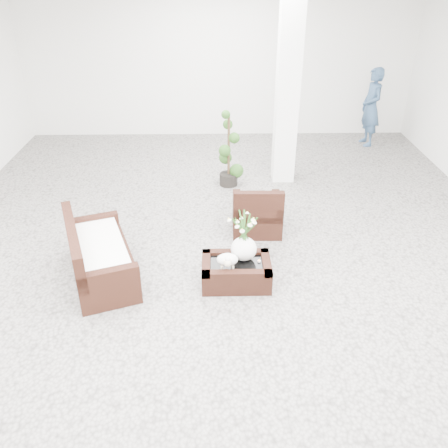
{
  "coord_description": "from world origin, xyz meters",
  "views": [
    {
      "loc": [
        -0.12,
        -5.73,
        3.82
      ],
      "look_at": [
        0.0,
        -0.1,
        0.62
      ],
      "focal_mm": 38.04,
      "sensor_mm": 36.0,
      "label": 1
    }
  ],
  "objects_px": {
    "loveseat": "(100,250)",
    "topiary": "(229,149)",
    "coffee_table": "(236,273)",
    "armchair": "(257,207)"
  },
  "relations": [
    {
      "from": "coffee_table",
      "to": "topiary",
      "type": "relative_size",
      "value": 0.63
    },
    {
      "from": "armchair",
      "to": "topiary",
      "type": "height_order",
      "value": "topiary"
    },
    {
      "from": "loveseat",
      "to": "topiary",
      "type": "bearing_deg",
      "value": -51.47
    },
    {
      "from": "coffee_table",
      "to": "loveseat",
      "type": "xyz_separation_m",
      "value": [
        -1.8,
        0.19,
        0.26
      ]
    },
    {
      "from": "coffee_table",
      "to": "armchair",
      "type": "xyz_separation_m",
      "value": [
        0.39,
        1.41,
        0.24
      ]
    },
    {
      "from": "coffee_table",
      "to": "topiary",
      "type": "xyz_separation_m",
      "value": [
        -0.01,
        3.12,
        0.55
      ]
    },
    {
      "from": "loveseat",
      "to": "coffee_table",
      "type": "bearing_deg",
      "value": -116.04
    },
    {
      "from": "coffee_table",
      "to": "armchair",
      "type": "relative_size",
      "value": 1.12
    },
    {
      "from": "armchair",
      "to": "coffee_table",
      "type": "bearing_deg",
      "value": 75.95
    },
    {
      "from": "loveseat",
      "to": "topiary",
      "type": "distance_m",
      "value": 3.45
    }
  ]
}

